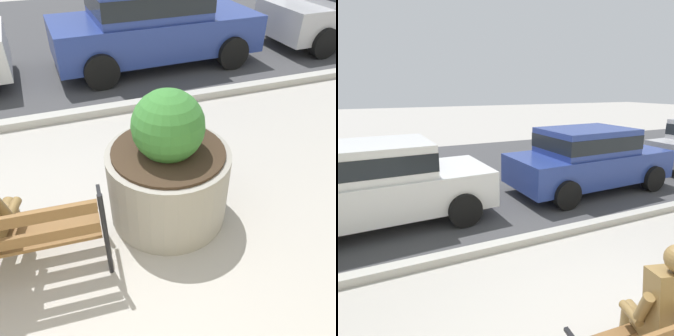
# 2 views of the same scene
# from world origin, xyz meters

# --- Properties ---
(street_surface) EXTENTS (60.00, 9.00, 0.01)m
(street_surface) POSITION_xyz_m (0.00, 7.50, 0.00)
(street_surface) COLOR #424244
(street_surface) RESTS_ON ground
(curb_stone) EXTENTS (60.00, 0.20, 0.12)m
(curb_stone) POSITION_xyz_m (0.00, 2.90, 0.06)
(curb_stone) COLOR #B2AFA8
(curb_stone) RESTS_ON ground
(bronze_statue_seated) EXTENTS (0.78, 0.80, 1.37)m
(bronze_statue_seated) POSITION_xyz_m (-0.11, 0.31, 0.67)
(bronze_statue_seated) COLOR olive
(bronze_statue_seated) RESTS_ON ground
(parked_car_white) EXTENTS (4.16, 2.05, 1.56)m
(parked_car_white) POSITION_xyz_m (-2.16, 4.74, 0.84)
(parked_car_white) COLOR silver
(parked_car_white) RESTS_ON ground
(parked_car_blue) EXTENTS (4.16, 2.05, 1.56)m
(parked_car_blue) POSITION_xyz_m (2.71, 4.74, 0.84)
(parked_car_blue) COLOR navy
(parked_car_blue) RESTS_ON ground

